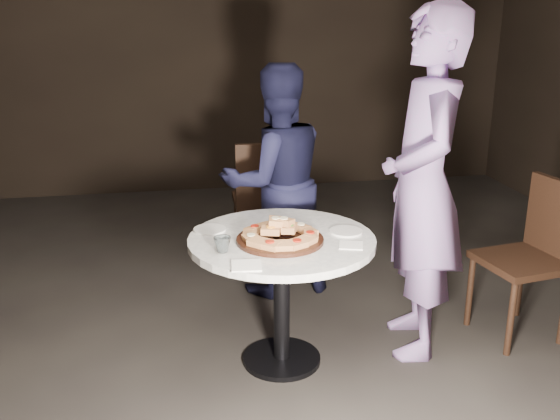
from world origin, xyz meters
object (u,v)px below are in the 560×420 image
(diner_teal, at_px, (423,186))
(diner_navy, at_px, (276,182))
(chair_right, at_px, (536,248))
(table, at_px, (282,262))
(serving_board, at_px, (280,240))
(chair_far, at_px, (266,195))
(water_glass, at_px, (222,244))
(focaccia_pile, at_px, (280,232))

(diner_teal, bearing_deg, diner_navy, -132.89)
(chair_right, distance_m, diner_teal, 0.82)
(chair_right, bearing_deg, table, -96.70)
(serving_board, distance_m, chair_far, 1.39)
(table, distance_m, chair_far, 1.32)
(water_glass, xyz_separation_m, diner_navy, (0.44, 1.06, -0.00))
(chair_far, height_order, chair_right, chair_far)
(table, bearing_deg, chair_far, 84.65)
(chair_far, bearing_deg, chair_right, 139.29)
(table, xyz_separation_m, focaccia_pile, (-0.02, -0.05, 0.18))
(chair_right, height_order, diner_teal, diner_teal)
(table, relative_size, diner_navy, 0.80)
(water_glass, relative_size, chair_right, 0.09)
(focaccia_pile, relative_size, water_glass, 4.75)
(diner_navy, bearing_deg, table, 71.83)
(water_glass, bearing_deg, chair_far, 73.34)
(focaccia_pile, bearing_deg, chair_right, 4.71)
(serving_board, xyz_separation_m, focaccia_pile, (-0.00, 0.01, 0.04))
(chair_far, relative_size, diner_teal, 0.51)
(diner_teal, bearing_deg, chair_right, 101.58)
(table, relative_size, focaccia_pile, 3.07)
(table, height_order, focaccia_pile, focaccia_pile)
(table, relative_size, diner_teal, 0.65)
(chair_far, xyz_separation_m, diner_navy, (0.00, -0.40, 0.21))
(serving_board, relative_size, water_glass, 5.29)
(diner_teal, bearing_deg, water_glass, -69.18)
(focaccia_pile, xyz_separation_m, chair_right, (1.50, 0.12, -0.24))
(serving_board, bearing_deg, focaccia_pile, 90.15)
(table, xyz_separation_m, diner_teal, (0.77, 0.05, 0.35))
(chair_right, bearing_deg, focaccia_pile, -94.68)
(serving_board, distance_m, diner_navy, 0.98)
(serving_board, height_order, focaccia_pile, focaccia_pile)
(serving_board, distance_m, diner_teal, 0.82)
(serving_board, distance_m, focaccia_pile, 0.04)
(serving_board, height_order, chair_far, chair_far)
(focaccia_pile, xyz_separation_m, diner_teal, (0.79, 0.11, 0.17))
(table, height_order, water_glass, water_glass)
(serving_board, bearing_deg, chair_right, 4.91)
(diner_navy, distance_m, diner_teal, 1.09)
(focaccia_pile, xyz_separation_m, water_glass, (-0.29, -0.09, -0.01))
(chair_far, distance_m, diner_navy, 0.45)
(serving_board, xyz_separation_m, water_glass, (-0.29, -0.09, 0.03))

